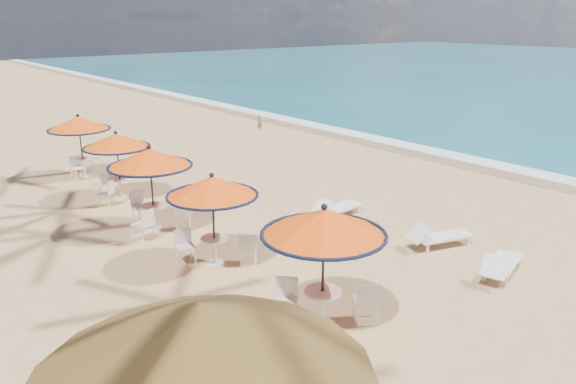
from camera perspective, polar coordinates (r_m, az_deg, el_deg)
name	(u,v)px	position (r m, az deg, el deg)	size (l,w,h in m)	color
ground	(460,259)	(15.19, 17.09, -6.54)	(160.00, 160.00, 0.00)	tan
foam_strip	(397,144)	(28.04, 11.04, 4.84)	(1.20, 140.00, 0.04)	white
wetsand_band	(385,146)	(27.36, 9.82, 4.60)	(1.40, 140.00, 0.02)	olive
station_0	(324,234)	(10.86, 3.69, -4.24)	(2.48, 2.48, 2.59)	black
station_1	(213,195)	(13.78, -7.66, -0.30)	(2.28, 2.28, 2.38)	black
station_2	(151,168)	(16.40, -13.78, 2.34)	(2.42, 2.42, 2.52)	black
station_3	(115,149)	(19.74, -17.19, 4.18)	(2.24, 2.24, 2.33)	black
station_4	(79,129)	(22.90, -20.43, 6.02)	(2.34, 2.34, 2.44)	black
lounger_near	(501,264)	(14.43, 20.82, -6.89)	(1.95, 1.09, 0.67)	white
lounger_mid	(438,236)	(15.68, 14.98, -4.33)	(1.98, 1.13, 0.68)	white
lounger_far	(336,208)	(17.37, 4.85, -1.61)	(1.96, 0.82, 0.68)	white
palapa	(201,342)	(6.47, -8.84, -14.83)	(3.98, 3.98, 3.04)	brown
person	(260,121)	(31.05, -2.91, 7.17)	(0.32, 0.21, 0.87)	#896346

